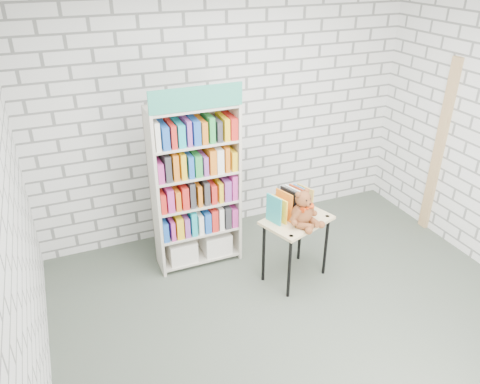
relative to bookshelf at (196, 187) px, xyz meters
name	(u,v)px	position (x,y,z in m)	size (l,w,h in m)	color
ground	(306,323)	(0.62, -1.36, -0.92)	(4.50, 4.50, 0.00)	#464F43
room_shell	(322,146)	(0.62, -1.36, 0.86)	(4.52, 4.02, 2.81)	silver
bookshelf	(196,187)	(0.00, 0.00, 0.00)	(0.90, 0.35, 2.02)	beige
display_table	(296,227)	(0.84, -0.69, -0.30)	(0.78, 0.66, 0.72)	tan
table_books	(290,203)	(0.80, -0.59, -0.07)	(0.51, 0.35, 0.28)	teal
teddy_bear	(304,211)	(0.84, -0.80, -0.06)	(0.33, 0.33, 0.37)	brown
door_trim	(439,149)	(2.84, -0.41, 0.13)	(0.05, 0.12, 2.10)	tan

